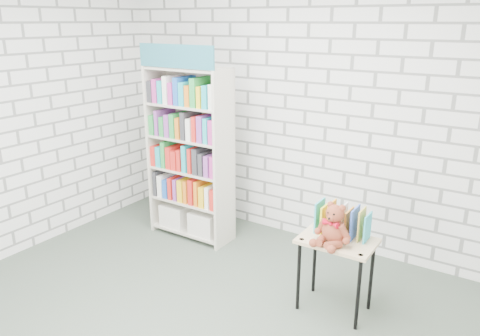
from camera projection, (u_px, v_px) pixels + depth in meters
The scene contains 6 objects.
ground at pixel (185, 329), 3.64m from camera, with size 4.50×4.50×0.00m, color #424E41.
room_shell at pixel (176, 100), 3.09m from camera, with size 4.52×4.02×2.81m.
bookshelf at pixel (190, 153), 4.96m from camera, with size 0.92×0.36×2.07m.
display_table at pixel (337, 249), 3.73m from camera, with size 0.59×0.41×0.63m.
table_books at pixel (343, 221), 3.74m from camera, with size 0.41×0.19×0.24m.
teddy_bear at pixel (333, 228), 3.59m from camera, with size 0.31×0.29×0.33m.
Camera 1 is at (2.04, -2.35, 2.30)m, focal length 35.00 mm.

